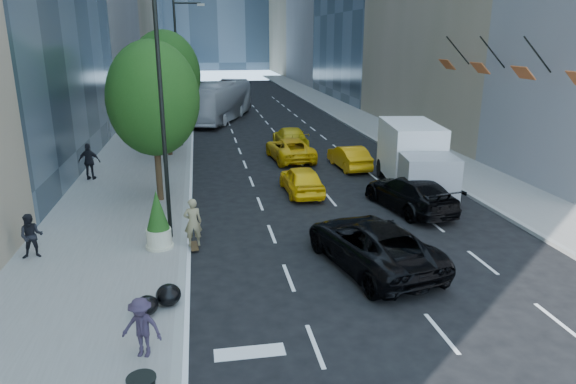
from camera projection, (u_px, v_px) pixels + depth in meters
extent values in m
plane|color=black|center=(361.00, 272.00, 17.47)|extent=(160.00, 160.00, 0.00)
cube|color=slate|center=(155.00, 129.00, 44.27)|extent=(6.00, 120.00, 0.15)
cube|color=slate|center=(366.00, 123.00, 47.37)|extent=(4.00, 120.00, 0.15)
cylinder|color=black|center=(162.00, 109.00, 18.69)|extent=(0.16, 0.16, 10.00)
cylinder|color=black|center=(178.00, 75.00, 35.66)|extent=(0.16, 0.16, 10.00)
cylinder|color=black|center=(187.00, 3.00, 34.44)|extent=(1.80, 0.12, 0.12)
cube|color=#99998C|center=(201.00, 5.00, 34.62)|extent=(0.50, 0.22, 0.15)
cylinder|color=#312413|center=(158.00, 168.00, 24.28)|extent=(0.30, 0.30, 3.15)
ellipsoid|color=#17370F|center=(153.00, 99.00, 23.34)|extent=(4.20, 4.20, 5.25)
cylinder|color=#312413|center=(169.00, 129.00, 33.68)|extent=(0.30, 0.30, 3.38)
ellipsoid|color=#17370F|center=(165.00, 75.00, 32.67)|extent=(4.50, 4.50, 5.62)
cylinder|color=#312413|center=(176.00, 107.00, 46.00)|extent=(0.30, 0.30, 2.93)
ellipsoid|color=#17370F|center=(174.00, 73.00, 45.13)|extent=(3.90, 3.90, 4.88)
cylinder|color=black|center=(186.00, 86.00, 53.35)|extent=(0.14, 0.14, 5.20)
imported|color=black|center=(185.00, 70.00, 52.88)|extent=(2.48, 0.53, 1.00)
cylinder|color=black|center=(537.00, 55.00, 24.85)|extent=(1.75, 0.08, 1.75)
cube|color=#B7582A|center=(523.00, 73.00, 24.99)|extent=(0.64, 1.30, 0.64)
cylinder|color=black|center=(492.00, 52.00, 28.62)|extent=(1.75, 0.08, 1.75)
cube|color=#B7582A|center=(480.00, 68.00, 28.76)|extent=(0.64, 1.30, 0.64)
cylinder|color=black|center=(458.00, 50.00, 32.39)|extent=(1.75, 0.08, 1.75)
cube|color=#B7582A|center=(447.00, 64.00, 32.53)|extent=(0.64, 1.30, 0.64)
imported|color=#847752|center=(193.00, 226.00, 19.12)|extent=(0.72, 0.50, 1.86)
imported|color=black|center=(372.00, 244.00, 17.71)|extent=(3.98, 6.42, 1.66)
imported|color=black|center=(410.00, 193.00, 23.56)|extent=(3.18, 5.79, 1.59)
imported|color=yellow|center=(302.00, 180.00, 26.00)|extent=(1.82, 4.30, 1.45)
imported|color=orange|center=(349.00, 157.00, 31.07)|extent=(1.76, 4.32, 1.39)
imported|color=#E9AF0C|center=(290.00, 149.00, 33.13)|extent=(2.80, 5.38, 1.45)
imported|color=gold|center=(290.00, 137.00, 36.78)|extent=(2.21, 5.21, 1.50)
imported|color=silver|center=(220.00, 101.00, 48.65)|extent=(7.12, 13.21, 3.60)
cube|color=silver|center=(410.00, 150.00, 27.08)|extent=(3.23, 5.18, 2.85)
cube|color=gray|center=(428.00, 182.00, 23.86)|extent=(2.72, 2.45, 2.43)
cylinder|color=black|center=(406.00, 199.00, 23.63)|extent=(0.52, 1.10, 1.06)
cylinder|color=black|center=(453.00, 198.00, 23.68)|extent=(0.52, 1.10, 1.06)
cylinder|color=black|center=(381.00, 168.00, 29.09)|extent=(0.52, 1.10, 1.06)
cylinder|color=black|center=(420.00, 168.00, 29.13)|extent=(0.52, 1.10, 1.06)
imported|color=black|center=(31.00, 236.00, 18.03)|extent=(0.85, 0.69, 1.62)
imported|color=black|center=(90.00, 162.00, 27.96)|extent=(1.25, 0.69, 2.01)
imported|color=#2D2334|center=(142.00, 327.00, 12.42)|extent=(1.14, 0.87, 1.56)
cylinder|color=beige|center=(159.00, 238.00, 19.03)|extent=(0.92, 0.92, 0.73)
cone|color=#17370F|center=(157.00, 210.00, 18.71)|extent=(0.83, 0.83, 1.47)
ellipsoid|color=black|center=(168.00, 295.00, 14.96)|extent=(0.74, 0.81, 0.63)
ellipsoid|color=black|center=(147.00, 305.00, 14.45)|extent=(0.64, 0.71, 0.55)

